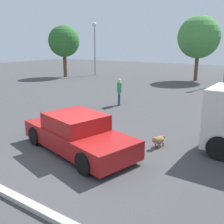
{
  "coord_description": "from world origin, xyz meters",
  "views": [
    {
      "loc": [
        5.29,
        -5.9,
        3.46
      ],
      "look_at": [
        -0.21,
        2.17,
        0.9
      ],
      "focal_mm": 41.89,
      "sensor_mm": 36.0,
      "label": 1
    }
  ],
  "objects_px": {
    "pedestrian": "(119,90)",
    "light_post_near": "(95,39)",
    "sedan_foreground": "(77,134)",
    "dog": "(159,140)"
  },
  "relations": [
    {
      "from": "sedan_foreground",
      "to": "dog",
      "type": "height_order",
      "value": "sedan_foreground"
    },
    {
      "from": "pedestrian",
      "to": "light_post_near",
      "type": "xyz_separation_m",
      "value": [
        -10.42,
        11.16,
        3.03
      ]
    },
    {
      "from": "sedan_foreground",
      "to": "light_post_near",
      "type": "distance_m",
      "value": 22.01
    },
    {
      "from": "pedestrian",
      "to": "sedan_foreground",
      "type": "bearing_deg",
      "value": -103.0
    },
    {
      "from": "dog",
      "to": "light_post_near",
      "type": "bearing_deg",
      "value": -129.36
    },
    {
      "from": "sedan_foreground",
      "to": "dog",
      "type": "xyz_separation_m",
      "value": [
        2.1,
        1.8,
        -0.33
      ]
    },
    {
      "from": "light_post_near",
      "to": "sedan_foreground",
      "type": "bearing_deg",
      "value": -53.69
    },
    {
      "from": "pedestrian",
      "to": "light_post_near",
      "type": "bearing_deg",
      "value": 98.9
    },
    {
      "from": "dog",
      "to": "sedan_foreground",
      "type": "bearing_deg",
      "value": -42.44
    },
    {
      "from": "sedan_foreground",
      "to": "dog",
      "type": "distance_m",
      "value": 2.79
    }
  ]
}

